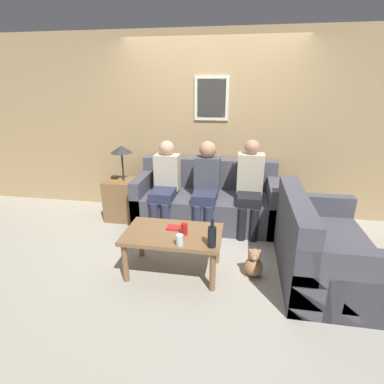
{
  "coord_description": "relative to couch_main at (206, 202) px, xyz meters",
  "views": [
    {
      "loc": [
        0.46,
        -3.45,
        1.9
      ],
      "look_at": [
        -0.09,
        -0.17,
        0.69
      ],
      "focal_mm": 28.0,
      "sensor_mm": 36.0,
      "label": 1
    }
  ],
  "objects": [
    {
      "name": "ground_plane",
      "position": [
        0.0,
        -0.51,
        -0.31
      ],
      "size": [
        16.0,
        16.0,
        0.0
      ],
      "primitive_type": "plane",
      "color": "#ADA899"
    },
    {
      "name": "wall_back",
      "position": [
        0.0,
        0.45,
        1.0
      ],
      "size": [
        9.0,
        0.08,
        2.6
      ],
      "color": "tan",
      "rests_on": "ground_plane"
    },
    {
      "name": "couch_main",
      "position": [
        0.0,
        0.0,
        0.0
      ],
      "size": [
        1.95,
        0.85,
        0.87
      ],
      "color": "#4C4C56",
      "rests_on": "ground_plane"
    },
    {
      "name": "couch_side",
      "position": [
        1.3,
        -1.12,
        0.0
      ],
      "size": [
        0.85,
        1.39,
        0.87
      ],
      "rotation": [
        0.0,
        0.0,
        1.57
      ],
      "color": "#4C4C56",
      "rests_on": "ground_plane"
    },
    {
      "name": "coffee_table",
      "position": [
        -0.19,
        -1.29,
        0.09
      ],
      "size": [
        1.0,
        0.61,
        0.46
      ],
      "color": "olive",
      "rests_on": "ground_plane"
    },
    {
      "name": "side_table_with_lamp",
      "position": [
        -1.23,
        -0.1,
        0.05
      ],
      "size": [
        0.42,
        0.42,
        1.09
      ],
      "color": "olive",
      "rests_on": "ground_plane"
    },
    {
      "name": "wine_bottle",
      "position": [
        0.24,
        -1.51,
        0.26
      ],
      "size": [
        0.08,
        0.08,
        0.28
      ],
      "color": "black",
      "rests_on": "coffee_table"
    },
    {
      "name": "drinking_glass",
      "position": [
        -0.06,
        -1.53,
        0.21
      ],
      "size": [
        0.07,
        0.07,
        0.11
      ],
      "color": "silver",
      "rests_on": "coffee_table"
    },
    {
      "name": "book_stack",
      "position": [
        -0.2,
        -1.2,
        0.17
      ],
      "size": [
        0.14,
        0.12,
        0.02
      ],
      "color": "red",
      "rests_on": "coffee_table"
    },
    {
      "name": "soda_can",
      "position": [
        -0.06,
        -1.31,
        0.22
      ],
      "size": [
        0.07,
        0.07,
        0.12
      ],
      "color": "red",
      "rests_on": "coffee_table"
    },
    {
      "name": "person_left",
      "position": [
        -0.55,
        -0.17,
        0.33
      ],
      "size": [
        0.34,
        0.63,
        1.17
      ],
      "color": "#2D334C",
      "rests_on": "ground_plane"
    },
    {
      "name": "person_middle",
      "position": [
        0.02,
        -0.18,
        0.35
      ],
      "size": [
        0.34,
        0.59,
        1.19
      ],
      "color": "#2D334C",
      "rests_on": "ground_plane"
    },
    {
      "name": "person_right",
      "position": [
        0.59,
        -0.16,
        0.35
      ],
      "size": [
        0.34,
        0.58,
        1.22
      ],
      "color": "black",
      "rests_on": "ground_plane"
    },
    {
      "name": "teddy_bear",
      "position": [
        0.65,
        -1.22,
        -0.17
      ],
      "size": [
        0.2,
        0.2,
        0.31
      ],
      "color": "#A87A51",
      "rests_on": "ground_plane"
    }
  ]
}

